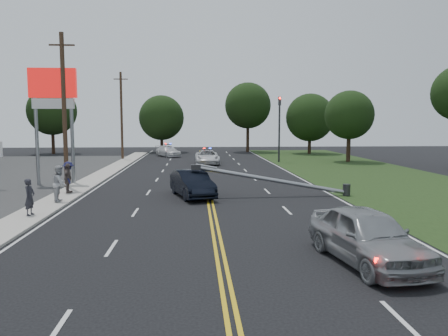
{
  "coord_description": "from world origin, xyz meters",
  "views": [
    {
      "loc": [
        -0.78,
        -16.9,
        4.33
      ],
      "look_at": [
        0.86,
        8.05,
        1.7
      ],
      "focal_mm": 35.0,
      "sensor_mm": 36.0,
      "label": 1
    }
  ],
  "objects": [
    {
      "name": "tree_6",
      "position": [
        -5.63,
        46.63,
        4.96
      ],
      "size": [
        6.44,
        6.44,
        8.19
      ],
      "color": "black",
      "rests_on": "ground"
    },
    {
      "name": "sidewalk",
      "position": [
        -8.4,
        10.0,
        0.06
      ],
      "size": [
        1.8,
        70.0,
        0.12
      ],
      "primitive_type": "cube",
      "color": "#ABA59A",
      "rests_on": "ground"
    },
    {
      "name": "centerline_yellow",
      "position": [
        0.0,
        10.0,
        0.01
      ],
      "size": [
        0.36,
        80.0,
        0.0
      ],
      "primitive_type": "cube",
      "color": "gold",
      "rests_on": "ground"
    },
    {
      "name": "tree_9",
      "position": [
        15.94,
        29.79,
        5.1
      ],
      "size": [
        5.29,
        5.29,
        7.76
      ],
      "color": "black",
      "rests_on": "ground"
    },
    {
      "name": "waiting_sedan",
      "position": [
        4.46,
        -4.13,
        0.86
      ],
      "size": [
        2.78,
        5.3,
        1.72
      ],
      "primitive_type": "imported",
      "rotation": [
        0.0,
        0.0,
        0.15
      ],
      "color": "gray",
      "rests_on": "ground"
    },
    {
      "name": "bystander_a",
      "position": [
        -8.3,
        3.15,
        0.95
      ],
      "size": [
        0.48,
        0.66,
        1.67
      ],
      "primitive_type": "imported",
      "rotation": [
        0.0,
        0.0,
        1.42
      ],
      "color": "#25252C",
      "rests_on": "sidewalk"
    },
    {
      "name": "grass_verge",
      "position": [
        13.5,
        10.0,
        0.01
      ],
      "size": [
        12.0,
        80.0,
        0.01
      ],
      "primitive_type": "cube",
      "color": "#1D3113",
      "rests_on": "ground"
    },
    {
      "name": "emergency_a",
      "position": [
        0.43,
        28.2,
        0.72
      ],
      "size": [
        2.48,
        5.25,
        1.45
      ],
      "primitive_type": "imported",
      "rotation": [
        0.0,
        0.0,
        0.02
      ],
      "color": "silver",
      "rests_on": "ground"
    },
    {
      "name": "tree_5",
      "position": [
        -20.29,
        44.42,
        5.85
      ],
      "size": [
        6.58,
        6.58,
        9.16
      ],
      "color": "black",
      "rests_on": "ground"
    },
    {
      "name": "bystander_c",
      "position": [
        -8.42,
        9.67,
        1.05
      ],
      "size": [
        1.02,
        1.35,
        1.86
      ],
      "primitive_type": "imported",
      "rotation": [
        0.0,
        0.0,
        1.87
      ],
      "color": "#1B1C44",
      "rests_on": "sidewalk"
    },
    {
      "name": "bystander_b",
      "position": [
        -8.02,
        6.66,
        1.08
      ],
      "size": [
        0.8,
        0.99,
        1.93
      ],
      "primitive_type": "imported",
      "rotation": [
        0.0,
        0.0,
        1.64
      ],
      "color": "#AEAEB3",
      "rests_on": "sidewalk"
    },
    {
      "name": "ground",
      "position": [
        0.0,
        0.0,
        0.0
      ],
      "size": [
        120.0,
        120.0,
        0.0
      ],
      "primitive_type": "plane",
      "color": "black",
      "rests_on": "ground"
    },
    {
      "name": "utility_pole_mid",
      "position": [
        -9.2,
        12.0,
        5.08
      ],
      "size": [
        1.6,
        0.28,
        10.0
      ],
      "color": "#382619",
      "rests_on": "ground"
    },
    {
      "name": "tree_8",
      "position": [
        14.97,
        42.53,
        4.97
      ],
      "size": [
        6.57,
        6.57,
        8.26
      ],
      "color": "black",
      "rests_on": "ground"
    },
    {
      "name": "crashed_sedan",
      "position": [
        -0.98,
        8.24,
        0.78
      ],
      "size": [
        2.85,
        4.98,
        1.55
      ],
      "primitive_type": "imported",
      "rotation": [
        0.0,
        0.0,
        0.27
      ],
      "color": "black",
      "rests_on": "ground"
    },
    {
      "name": "utility_pole_far",
      "position": [
        -9.2,
        34.0,
        5.08
      ],
      "size": [
        1.6,
        0.28,
        10.0
      ],
      "color": "#382619",
      "rests_on": "ground"
    },
    {
      "name": "pylon_sign",
      "position": [
        -10.5,
        14.0,
        6.0
      ],
      "size": [
        3.2,
        0.35,
        8.0
      ],
      "color": "gray",
      "rests_on": "ground"
    },
    {
      "name": "bystander_d",
      "position": [
        -8.38,
        9.39,
        1.01
      ],
      "size": [
        0.47,
        1.06,
        1.77
      ],
      "primitive_type": "imported",
      "rotation": [
        0.0,
        0.0,
        1.53
      ],
      "color": "#5D4F4A",
      "rests_on": "sidewalk"
    },
    {
      "name": "tree_7",
      "position": [
        6.86,
        46.57,
        6.72
      ],
      "size": [
        6.66,
        6.66,
        10.06
      ],
      "color": "black",
      "rests_on": "ground"
    },
    {
      "name": "traffic_signal",
      "position": [
        8.3,
        30.0,
        4.21
      ],
      "size": [
        0.28,
        0.41,
        7.05
      ],
      "color": "#2D2D30",
      "rests_on": "ground"
    },
    {
      "name": "fallen_streetlight",
      "position": [
        4.19,
        8.0,
        0.92
      ],
      "size": [
        9.36,
        0.44,
        1.91
      ],
      "color": "#2D2D30",
      "rests_on": "ground"
    },
    {
      "name": "emergency_b",
      "position": [
        -4.24,
        38.45,
        0.67
      ],
      "size": [
        3.84,
        4.96,
        1.34
      ],
      "primitive_type": "imported",
      "rotation": [
        0.0,
        0.0,
        0.49
      ],
      "color": "silver",
      "rests_on": "ground"
    }
  ]
}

